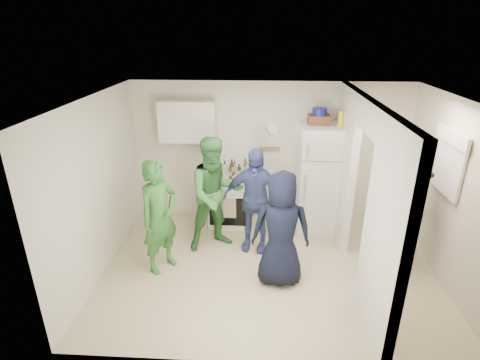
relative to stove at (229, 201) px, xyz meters
The scene contains 36 objects.
floor 1.60m from the stove, 63.31° to the right, with size 4.80×4.80×0.00m, color #C6B88C.
wall_back 1.11m from the stove, 25.60° to the left, with size 4.80×4.80×0.00m, color silver.
wall_front 3.25m from the stove, 77.35° to the right, with size 4.80×4.80×0.00m, color silver.
wall_left 2.34m from the stove, 141.32° to the right, with size 3.40×3.40×0.00m, color silver.
wall_right 3.47m from the stove, 23.92° to the right, with size 3.40×3.40×0.00m, color silver.
ceiling 2.56m from the stove, 63.31° to the right, with size 4.80×4.80×0.00m, color white.
partition_pier_back 2.07m from the stove, ahead, with size 0.12×1.20×2.50m, color silver.
partition_pier_front 3.21m from the stove, 52.59° to the right, with size 0.12×1.20×2.50m, color silver.
partition_header 2.98m from the stove, 35.95° to the right, with size 0.12×1.00×0.40m, color silver.
stove is the anchor object (origin of this frame).
upper_cabinet 1.58m from the stove, 168.09° to the left, with size 0.95×0.34×0.70m, color silver.
fridge 1.64m from the stove, ahead, with size 0.77×0.74×1.86m, color white.
wicker_basket 2.09m from the stove, ahead, with size 0.35×0.25×0.15m, color brown.
blue_bowl 2.19m from the stove, ahead, with size 0.24×0.24×0.11m, color navy.
yellow_cup_stack_top 2.37m from the stove, ahead, with size 0.09×0.09×0.25m, color yellow.
wall_clock 1.49m from the stove, 22.76° to the left, with size 0.22×0.22×0.03m, color white.
spice_shelf 1.17m from the stove, 22.12° to the left, with size 0.35×0.08×0.03m, color olive.
nook_window 3.50m from the stove, 20.87° to the right, with size 0.03×0.70×0.80m, color black.
nook_window_frame 3.49m from the stove, 20.96° to the right, with size 0.04×0.76×0.86m, color white.
nook_valance 3.60m from the stove, 21.12° to the right, with size 0.04×0.82×0.18m, color white.
yellow_cup_stack_stove 0.62m from the stove, 118.61° to the right, with size 0.09×0.09×0.25m, color yellow.
red_cup 0.59m from the stove, 42.27° to the right, with size 0.09×0.09×0.12m, color red.
person_green_left 1.71m from the stove, 121.64° to the right, with size 0.61×0.40×1.68m, color #347C31.
person_green_center 0.91m from the stove, 100.83° to the right, with size 0.89×0.69×1.84m, color #34773C.
person_denim 1.00m from the stove, 60.17° to the right, with size 0.99×0.41×1.69m, color #3A4A7F.
person_navy 1.88m from the stove, 63.01° to the right, with size 0.80×0.52×1.64m, color black.
person_nook 2.83m from the stove, 23.82° to the right, with size 1.12×0.64×1.73m, color black.
bottle_a 0.67m from the stove, 158.59° to the left, with size 0.07×0.07×0.30m, color #642D14.
bottle_b 0.61m from the stove, 156.83° to the right, with size 0.06×0.06×0.28m, color #184922.
bottle_c 0.60m from the stove, 119.89° to the left, with size 0.07×0.07×0.26m, color silver.
bottle_d 0.58m from the stove, 66.45° to the right, with size 0.06×0.06×0.27m, color brown.
bottle_e 0.61m from the stove, 67.08° to the left, with size 0.06×0.06×0.25m, color #A0A6B1.
bottle_f 0.60m from the stove, ahead, with size 0.07×0.07×0.26m, color #173F1E.
bottle_g 0.67m from the stove, 29.65° to the left, with size 0.06×0.06×0.31m, color olive.
bottle_h 0.69m from the stove, 159.61° to the right, with size 0.07×0.07×0.31m, color silver.
bottle_i 0.61m from the stove, 71.46° to the left, with size 0.08×0.08×0.30m, color #4F310D.
Camera 1 is at (-0.15, -4.65, 3.34)m, focal length 28.00 mm.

